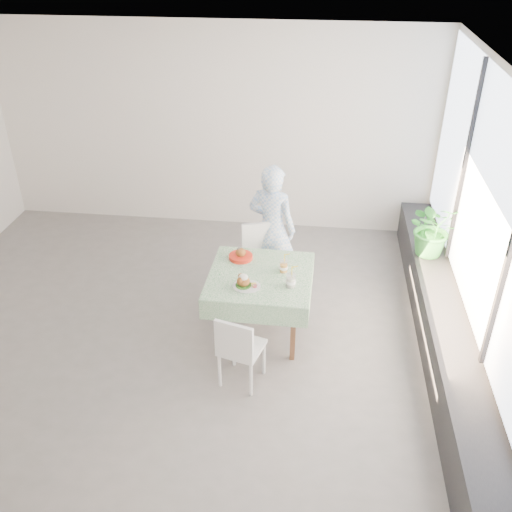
# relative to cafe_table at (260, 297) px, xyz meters

# --- Properties ---
(floor) EXTENTS (6.00, 6.00, 0.00)m
(floor) POSITION_rel_cafe_table_xyz_m (-0.92, 0.03, -0.46)
(floor) COLOR #64615F
(floor) RESTS_ON ground
(ceiling) EXTENTS (6.00, 6.00, 0.00)m
(ceiling) POSITION_rel_cafe_table_xyz_m (-0.92, 0.03, 2.34)
(ceiling) COLOR white
(ceiling) RESTS_ON ground
(wall_back) EXTENTS (6.00, 0.02, 2.80)m
(wall_back) POSITION_rel_cafe_table_xyz_m (-0.92, 2.53, 0.94)
(wall_back) COLOR silver
(wall_back) RESTS_ON ground
(wall_front) EXTENTS (6.00, 0.02, 2.80)m
(wall_front) POSITION_rel_cafe_table_xyz_m (-0.92, -2.47, 0.94)
(wall_front) COLOR silver
(wall_front) RESTS_ON ground
(wall_right) EXTENTS (0.02, 5.00, 2.80)m
(wall_right) POSITION_rel_cafe_table_xyz_m (2.08, 0.03, 0.94)
(wall_right) COLOR silver
(wall_right) RESTS_ON ground
(window_pane) EXTENTS (0.01, 4.80, 2.18)m
(window_pane) POSITION_rel_cafe_table_xyz_m (2.05, 0.03, 1.19)
(window_pane) COLOR #D1E0F9
(window_pane) RESTS_ON ground
(window_ledge) EXTENTS (0.40, 4.80, 0.50)m
(window_ledge) POSITION_rel_cafe_table_xyz_m (1.88, 0.03, -0.21)
(window_ledge) COLOR black
(window_ledge) RESTS_ON ground
(cafe_table) EXTENTS (1.06, 1.06, 0.74)m
(cafe_table) POSITION_rel_cafe_table_xyz_m (0.00, 0.00, 0.00)
(cafe_table) COLOR brown
(cafe_table) RESTS_ON ground
(chair_far) EXTENTS (0.54, 0.54, 0.90)m
(chair_far) POSITION_rel_cafe_table_xyz_m (-0.04, 0.67, -0.18)
(chair_far) COLOR white
(chair_far) RESTS_ON ground
(chair_near) EXTENTS (0.46, 0.46, 0.79)m
(chair_near) POSITION_rel_cafe_table_xyz_m (-0.09, -0.76, -0.22)
(chair_near) COLOR white
(chair_near) RESTS_ON ground
(diner) EXTENTS (0.65, 0.52, 1.56)m
(diner) POSITION_rel_cafe_table_xyz_m (0.03, 0.93, 0.32)
(diner) COLOR #92BBEA
(diner) RESTS_ON ground
(main_dish) EXTENTS (0.28, 0.28, 0.14)m
(main_dish) POSITION_rel_cafe_table_xyz_m (-0.12, -0.24, 0.33)
(main_dish) COLOR white
(main_dish) RESTS_ON cafe_table
(juice_cup_orange) EXTENTS (0.09, 0.09, 0.25)m
(juice_cup_orange) POSITION_rel_cafe_table_xyz_m (0.23, 0.08, 0.34)
(juice_cup_orange) COLOR white
(juice_cup_orange) RESTS_ON cafe_table
(juice_cup_lemonade) EXTENTS (0.10, 0.10, 0.28)m
(juice_cup_lemonade) POSITION_rel_cafe_table_xyz_m (0.32, -0.18, 0.35)
(juice_cup_lemonade) COLOR white
(juice_cup_lemonade) RESTS_ON cafe_table
(second_dish) EXTENTS (0.25, 0.25, 0.12)m
(second_dish) POSITION_rel_cafe_table_xyz_m (-0.24, 0.29, 0.32)
(second_dish) COLOR red
(second_dish) RESTS_ON cafe_table
(potted_plant) EXTENTS (0.69, 0.62, 0.67)m
(potted_plant) POSITION_rel_cafe_table_xyz_m (1.86, 1.06, 0.37)
(potted_plant) COLOR #31852C
(potted_plant) RESTS_ON window_ledge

